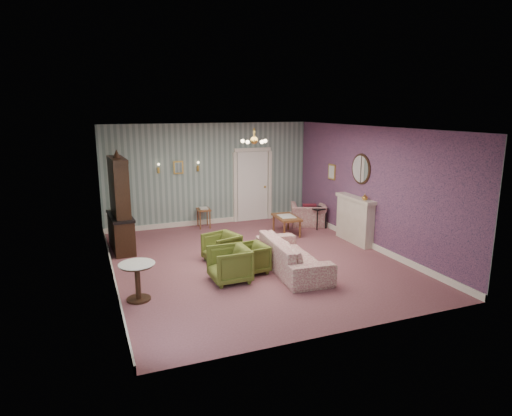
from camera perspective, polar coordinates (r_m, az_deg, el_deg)
name	(u,v)px	position (r m, az deg, el deg)	size (l,w,h in m)	color
floor	(254,261)	(9.95, -0.22, -6.76)	(7.00, 7.00, 0.00)	#804A53
ceiling	(254,128)	(9.39, -0.24, 10.17)	(7.00, 7.00, 0.00)	white
wall_back	(210,174)	(12.84, -5.95, 4.28)	(6.00, 6.00, 0.00)	slate
wall_front	(343,241)	(6.53, 11.07, -4.15)	(6.00, 6.00, 0.00)	slate
wall_left	(108,208)	(8.94, -18.43, 0.00)	(7.00, 7.00, 0.00)	slate
wall_right	(371,188)	(11.00, 14.50, 2.53)	(7.00, 7.00, 0.00)	slate
wall_right_floral	(370,188)	(10.99, 14.43, 2.53)	(7.00, 7.00, 0.00)	#A35175
door	(253,185)	(13.27, -0.45, 3.01)	(1.12, 0.12, 2.16)	white
olive_chair_a	(229,263)	(8.72, -3.42, -7.02)	(0.73, 0.68, 0.75)	#535D20
olive_chair_b	(250,257)	(9.17, -0.76, -6.29)	(0.64, 0.60, 0.66)	#535D20
olive_chair_c	(222,246)	(9.84, -4.43, -4.90)	(0.67, 0.63, 0.69)	#535D20
sofa_chintz	(292,249)	(9.29, 4.69, -5.31)	(2.30, 0.67, 0.90)	#903A4C
wingback_chair	(308,211)	(12.84, 6.71, -0.40)	(0.97, 0.63, 0.85)	#903A4C
dresser	(119,202)	(10.88, -17.12, 0.75)	(0.49, 1.40, 2.34)	black
fireplace	(355,220)	(11.42, 12.51, -1.46)	(0.30, 1.40, 1.16)	beige
mantel_vase	(365,197)	(10.95, 13.76, 1.37)	(0.15, 0.15, 0.15)	gold
oval_mirror	(361,169)	(11.24, 13.25, 4.88)	(0.04, 0.76, 0.84)	white
framed_print	(332,172)	(12.40, 9.68, 4.57)	(0.04, 0.34, 0.42)	gold
coffee_table	(286,225)	(11.94, 3.92, -2.20)	(0.54, 0.97, 0.50)	brown
side_table_black	(318,218)	(12.60, 7.90, -1.27)	(0.40, 0.40, 0.60)	black
pedestal_table	(138,282)	(8.16, -14.89, -9.09)	(0.63, 0.63, 0.69)	black
nesting_table	(204,217)	(12.65, -6.70, -1.19)	(0.35, 0.45, 0.59)	brown
gilt_mirror_back	(178,167)	(12.56, -9.89, 5.13)	(0.28, 0.06, 0.36)	gold
sconce_left	(159,169)	(12.44, -12.36, 4.95)	(0.16, 0.12, 0.30)	gold
sconce_right	(198,167)	(12.66, -7.43, 5.27)	(0.16, 0.12, 0.30)	gold
chandelier	(254,141)	(9.41, -0.24, 8.53)	(0.56, 0.56, 0.36)	gold
burgundy_cushion	(309,210)	(12.68, 6.84, -0.31)	(0.38, 0.10, 0.38)	maroon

